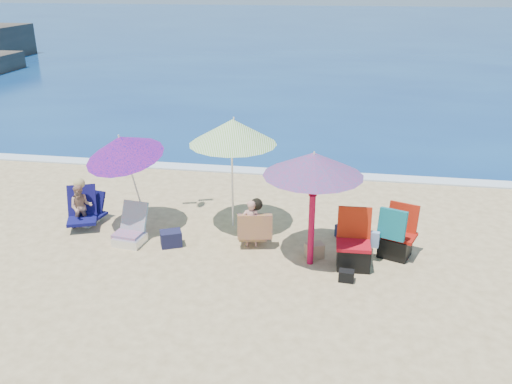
% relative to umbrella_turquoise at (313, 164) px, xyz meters
% --- Properties ---
extents(ground, '(120.00, 120.00, 0.00)m').
position_rel_umbrella_turquoise_xyz_m(ground, '(-0.76, -0.73, -1.80)').
color(ground, '#D8BC84').
rests_on(ground, ground).
extents(sea, '(120.00, 80.00, 0.12)m').
position_rel_umbrella_turquoise_xyz_m(sea, '(-0.76, 44.27, -1.85)').
color(sea, navy).
rests_on(sea, ground).
extents(foam, '(120.00, 0.50, 0.04)m').
position_rel_umbrella_turquoise_xyz_m(foam, '(-0.76, 4.37, -1.78)').
color(foam, white).
rests_on(foam, ground).
extents(umbrella_turquoise, '(2.16, 2.16, 2.05)m').
position_rel_umbrella_turquoise_xyz_m(umbrella_turquoise, '(0.00, 0.00, 0.00)').
color(umbrella_turquoise, white).
rests_on(umbrella_turquoise, ground).
extents(umbrella_striped, '(1.91, 1.91, 2.32)m').
position_rel_umbrella_turquoise_xyz_m(umbrella_striped, '(-1.65, 1.04, 0.22)').
color(umbrella_striped, white).
rests_on(umbrella_striped, ground).
extents(umbrella_blue, '(2.09, 2.12, 2.14)m').
position_rel_umbrella_turquoise_xyz_m(umbrella_blue, '(-3.77, 0.59, -0.05)').
color(umbrella_blue, silver).
rests_on(umbrella_blue, ground).
extents(furled_umbrella, '(0.20, 0.27, 1.47)m').
position_rel_umbrella_turquoise_xyz_m(furled_umbrella, '(0.02, -0.29, -1.00)').
color(furled_umbrella, '#A80C2E').
rests_on(furled_umbrella, ground).
extents(chair_navy, '(0.67, 0.69, 0.62)m').
position_rel_umbrella_turquoise_xyz_m(chair_navy, '(-4.71, 0.72, -1.64)').
color(chair_navy, '#0D0E49').
rests_on(chair_navy, ground).
extents(chair_rainbow, '(0.62, 0.75, 0.75)m').
position_rel_umbrella_turquoise_xyz_m(chair_rainbow, '(-3.50, -0.02, -1.61)').
color(chair_rainbow, '#E85256').
rests_on(chair_rainbow, ground).
extents(camp_chair_left, '(0.62, 0.63, 1.05)m').
position_rel_umbrella_turquoise_xyz_m(camp_chair_left, '(0.79, -0.26, -1.49)').
color(camp_chair_left, '#B40C19').
rests_on(camp_chair_left, ground).
extents(camp_chair_right, '(0.96, 0.78, 1.02)m').
position_rel_umbrella_turquoise_xyz_m(camp_chair_right, '(1.55, 0.22, -1.44)').
color(camp_chair_right, '#A7150B').
rests_on(camp_chair_right, ground).
extents(person_center, '(0.72, 0.61, 0.97)m').
position_rel_umbrella_turquoise_xyz_m(person_center, '(-1.11, 0.18, -1.34)').
color(person_center, tan).
rests_on(person_center, ground).
extents(person_left, '(0.81, 0.91, 1.06)m').
position_rel_umbrella_turquoise_xyz_m(person_left, '(-4.72, 0.45, -1.32)').
color(person_left, tan).
rests_on(person_left, ground).
extents(bag_navy_a, '(0.48, 0.43, 0.31)m').
position_rel_umbrella_turquoise_xyz_m(bag_navy_a, '(-2.67, -0.05, -1.65)').
color(bag_navy_a, '#191A37').
rests_on(bag_navy_a, ground).
extents(bag_tan, '(0.39, 0.34, 0.28)m').
position_rel_umbrella_turquoise_xyz_m(bag_tan, '(0.09, -0.06, -1.67)').
color(bag_tan, '#A27C5C').
rests_on(bag_tan, ground).
extents(bag_navy_b, '(0.43, 0.40, 0.26)m').
position_rel_umbrella_turquoise_xyz_m(bag_navy_b, '(0.65, 0.84, -1.67)').
color(bag_navy_b, '#1C203E').
rests_on(bag_navy_b, ground).
extents(bag_black_b, '(0.27, 0.20, 0.20)m').
position_rel_umbrella_turquoise_xyz_m(bag_black_b, '(0.68, -0.82, -1.71)').
color(bag_black_b, black).
rests_on(bag_black_b, ground).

